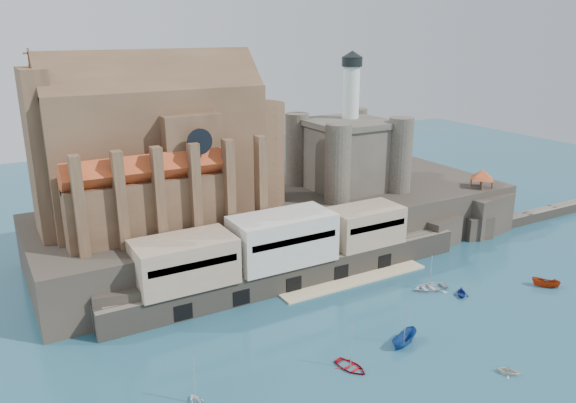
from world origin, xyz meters
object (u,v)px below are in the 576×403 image
(church, at_px, (166,153))
(boat_1, at_px, (508,374))
(pavilion, at_px, (482,176))
(boat_0, at_px, (351,368))
(castle_keep, at_px, (347,151))
(boat_2, at_px, (404,344))

(church, bearing_deg, boat_1, -64.79)
(boat_1, bearing_deg, pavilion, 12.49)
(pavilion, relative_size, boat_0, 1.29)
(castle_keep, distance_m, pavilion, 30.50)
(church, xyz_separation_m, boat_2, (19.67, -44.60, -22.13))
(boat_2, bearing_deg, church, 4.47)
(pavilion, distance_m, boat_2, 56.10)
(boat_2, bearing_deg, boat_0, 76.45)
(pavilion, relative_size, boat_1, 2.04)
(church, relative_size, pavilion, 7.34)
(castle_keep, height_order, boat_0, castle_keep)
(boat_1, bearing_deg, church, 81.31)
(boat_0, distance_m, boat_1, 20.87)
(castle_keep, relative_size, boat_0, 5.91)
(pavilion, xyz_separation_m, boat_0, (-56.71, -29.79, -12.73))
(castle_keep, xyz_separation_m, boat_0, (-30.78, -44.86, -18.31))
(boat_0, bearing_deg, pavilion, 13.17)
(boat_0, xyz_separation_m, boat_1, (17.45, -11.44, 0.00))
(pavilion, bearing_deg, boat_2, -148.25)
(castle_keep, bearing_deg, boat_1, -103.32)
(church, bearing_deg, castle_keep, -1.11)
(church, xyz_separation_m, castle_keep, (40.21, -0.78, -3.81))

